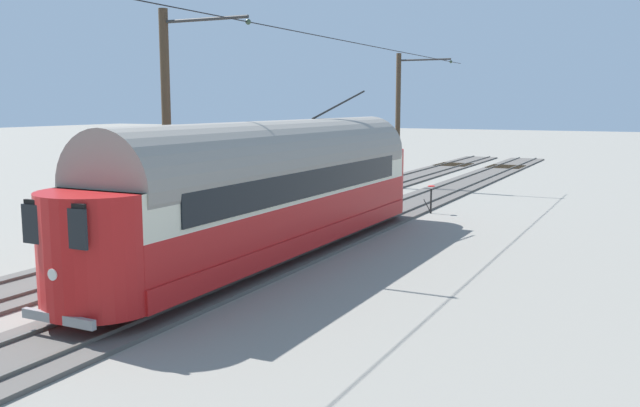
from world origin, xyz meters
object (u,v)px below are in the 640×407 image
(catenary_pole_mid_near, at_px, (169,130))
(catenary_pole_foreground, at_px, (399,118))
(vintage_streetcar, at_px, (278,186))
(switch_stand, at_px, (431,198))

(catenary_pole_mid_near, bearing_deg, catenary_pole_foreground, -90.00)
(vintage_streetcar, distance_m, catenary_pole_foreground, 19.02)
(catenary_pole_foreground, height_order, switch_stand, catenary_pole_foreground)
(vintage_streetcar, height_order, catenary_pole_mid_near, catenary_pole_mid_near)
(catenary_pole_foreground, bearing_deg, switch_stand, 119.05)
(catenary_pole_foreground, relative_size, catenary_pole_mid_near, 1.00)
(switch_stand, bearing_deg, vintage_streetcar, 81.59)
(catenary_pole_mid_near, distance_m, switch_stand, 13.46)
(catenary_pole_mid_near, height_order, switch_stand, catenary_pole_mid_near)
(catenary_pole_foreground, relative_size, switch_stand, 6.18)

